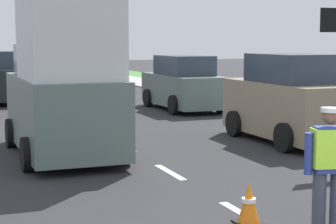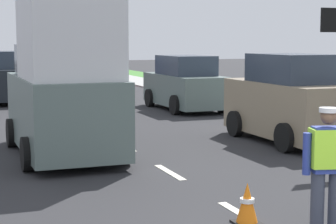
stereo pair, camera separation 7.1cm
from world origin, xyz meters
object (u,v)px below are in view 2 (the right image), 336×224
(car_parked_far, at_px, (185,85))
(traffic_cone_near, at_px, (247,204))
(delivery_truck, at_px, (64,83))
(car_parked_curbside, at_px, (289,101))
(car_outgoing_far, at_px, (63,69))
(car_oncoming_second, at_px, (1,79))
(road_worker, at_px, (329,164))

(car_parked_far, bearing_deg, traffic_cone_near, -108.57)
(delivery_truck, distance_m, car_parked_curbside, 5.64)
(traffic_cone_near, xyz_separation_m, car_outgoing_far, (2.00, 24.21, 0.72))
(car_oncoming_second, xyz_separation_m, car_parked_curbside, (5.86, -12.44, 0.05))
(car_oncoming_second, relative_size, car_parked_curbside, 1.01)
(delivery_truck, bearing_deg, car_parked_far, 51.63)
(traffic_cone_near, relative_size, car_outgoing_far, 0.14)
(traffic_cone_near, height_order, car_parked_far, car_parked_far)
(car_parked_curbside, bearing_deg, delivery_truck, 179.25)
(delivery_truck, distance_m, car_oncoming_second, 12.38)
(road_worker, xyz_separation_m, car_parked_far, (3.57, 13.75, -0.01))
(car_oncoming_second, bearing_deg, car_outgoing_far, 59.12)
(road_worker, relative_size, traffic_cone_near, 2.86)
(car_outgoing_far, height_order, car_parked_far, car_outgoing_far)
(delivery_truck, bearing_deg, car_outgoing_far, 79.50)
(delivery_truck, relative_size, car_oncoming_second, 1.14)
(delivery_truck, xyz_separation_m, car_oncoming_second, (-0.25, 12.37, -0.64))
(car_outgoing_far, relative_size, car_parked_far, 0.92)
(traffic_cone_near, distance_m, car_parked_curbside, 7.04)
(car_parked_curbside, bearing_deg, traffic_cone_near, -126.61)
(traffic_cone_near, bearing_deg, car_parked_curbside, 53.39)
(car_outgoing_far, xyz_separation_m, car_parked_far, (2.38, -11.17, -0.09))
(traffic_cone_near, xyz_separation_m, delivery_truck, (-1.44, 5.69, 1.32))
(car_oncoming_second, distance_m, car_parked_curbside, 13.75)
(car_outgoing_far, bearing_deg, road_worker, -92.73)
(car_oncoming_second, distance_m, car_outgoing_far, 7.17)
(road_worker, distance_m, car_parked_curbside, 7.17)
(traffic_cone_near, distance_m, car_outgoing_far, 24.31)
(delivery_truck, height_order, car_oncoming_second, delivery_truck)
(road_worker, xyz_separation_m, delivery_truck, (-2.25, 6.40, 0.68))
(road_worker, height_order, car_parked_far, car_parked_far)
(car_parked_curbside, relative_size, car_outgoing_far, 0.99)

